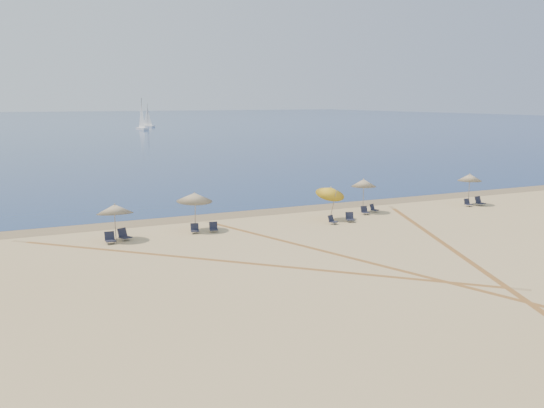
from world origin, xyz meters
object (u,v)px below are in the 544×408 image
Objects in this scene: chair_3 at (124,235)px; chair_5 at (214,228)px; umbrella_4 at (364,183)px; chair_2 at (110,238)px; umbrella_3 at (331,191)px; chair_6 at (332,220)px; sailboat_1 at (142,120)px; chair_9 at (374,209)px; chair_7 at (350,218)px; chair_10 at (468,203)px; chair_11 at (479,202)px; chair_8 at (365,211)px; umbrella_2 at (194,197)px; chair_4 at (195,229)px; sailboat_2 at (148,120)px; umbrella_1 at (115,209)px; umbrella_5 at (470,177)px.

chair_3 reaches higher than chair_5.
chair_2 is (-19.38, -1.95, -1.94)m from umbrella_4.
chair_6 is at bearing -116.52° from umbrella_3.
umbrella_4 is 19.58m from chair_2.
chair_5 is 137.54m from sailboat_1.
sailboat_1 is (16.93, 132.79, 2.38)m from chair_9.
umbrella_4 reaches higher than chair_7.
chair_3 is at bearing 28.42° from chair_2.
chair_6 is 13.58m from chair_10.
umbrella_3 is 4.33× the size of chair_10.
chair_3 is 1.15× the size of chair_11.
umbrella_3 is at bearing 140.73° from chair_7.
chair_2 is at bearing 160.72° from chair_9.
chair_2 reaches higher than chair_8.
chair_8 is at bearing -103.88° from sailboat_1.
umbrella_2 reaches higher than chair_4.
sailboat_2 reaches higher than umbrella_3.
chair_9 is at bearing 2.68° from umbrella_1.
umbrella_3 reaches higher than chair_11.
chair_9 is at bearing 18.51° from chair_4.
chair_8 is 0.83× the size of chair_11.
umbrella_2 is at bearing 146.02° from chair_6.
chair_9 is (19.65, 0.92, -1.65)m from umbrella_1.
chair_8 is 134.56m from sailboat_1.
sailboat_2 reaches higher than chair_6.
sailboat_1 reaches higher than umbrella_1.
chair_3 reaches higher than chair_7.
umbrella_5 is at bearing -13.08° from chair_6.
sailboat_1 is at bearing 58.69° from chair_9.
umbrella_1 is 0.88× the size of umbrella_4.
umbrella_1 is 0.89× the size of umbrella_2.
umbrella_4 is 9.38m from chair_10.
chair_11 is at bearing -123.61° from sailboat_2.
chair_7 is at bearing -28.33° from chair_3.
chair_6 is 1.18× the size of chair_10.
chair_8 is (18.48, 0.40, -1.65)m from umbrella_1.
chair_9 is (-8.90, 0.61, -1.95)m from umbrella_5.
chair_8 is 1.04× the size of chair_10.
umbrella_3 is 9.11m from chair_5.
chair_5 is at bearing 6.75° from chair_4.
umbrella_1 reaches higher than chair_11.
umbrella_2 is 6.20m from chair_2.
chair_9 is at bearing 165.12° from chair_11.
chair_9 is at bearing 30.64° from chair_8.
sailboat_1 is (20.66, 135.22, 2.35)m from chair_7.
chair_9 is at bearing 5.02° from chair_2.
chair_2 is 1.08× the size of chair_8.
umbrella_3 reaches higher than umbrella_1.
chair_5 is at bearing -108.92° from sailboat_1.
umbrella_5 reaches higher than chair_11.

